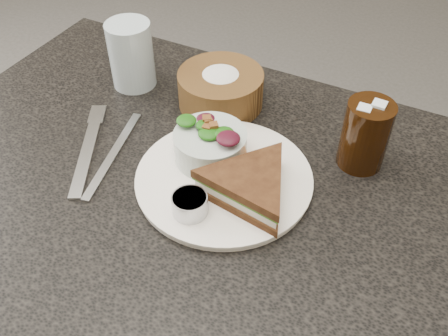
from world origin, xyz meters
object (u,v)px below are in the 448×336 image
Objects in this scene: dressing_ramekin at (190,205)px; water_glass at (131,55)px; dinner_plate at (224,179)px; bread_basket at (221,84)px; dining_table at (202,303)px; sandwich at (250,186)px; cola_glass at (366,132)px; salad_bowl at (210,141)px.

water_glass is at bearing 137.01° from dressing_ramekin.
bread_basket reaches higher than dinner_plate.
sandwich is (0.10, -0.01, 0.41)m from dining_table.
water_glass reaches higher than sandwich.
bread_basket is 0.28m from cola_glass.
sandwich reaches higher than dressing_ramekin.
bread_basket is (-0.15, 0.20, 0.01)m from sandwich.
water_glass is (-0.46, 0.02, -0.00)m from cola_glass.
water_glass reaches higher than dinner_plate.
dressing_ramekin is at bearing -124.96° from sandwich.
sandwich is 3.35× the size of dressing_ramekin.
salad_bowl is at bearing -68.51° from bread_basket.
dinner_plate is 5.23× the size of dressing_ramekin.
sandwich reaches higher than dining_table.
salad_bowl is at bearing -152.63° from cola_glass.
water_glass is at bearing 150.89° from salad_bowl.
dining_table is 3.63× the size of dinner_plate.
sandwich is 0.11m from salad_bowl.
dressing_ramekin is (0.03, -0.12, -0.02)m from salad_bowl.
cola_glass reaches higher than salad_bowl.
bread_basket is at bearing 171.96° from cola_glass.
salad_bowl is 0.92× the size of cola_glass.
water_glass reaches higher than dressing_ramekin.
sandwich is at bearing -21.55° from dinner_plate.
dinner_plate is 1.56× the size of sandwich.
dressing_ramekin reaches higher than dining_table.
bread_basket is at bearing 111.49° from salad_bowl.
dressing_ramekin is 0.34× the size of bread_basket.
sandwich is at bearing -28.97° from water_glass.
dinner_plate reaches higher than dining_table.
bread_basket is at bearing 118.74° from dinner_plate.
cola_glass reaches higher than dining_table.
dressing_ramekin is at bearing -76.07° from salad_bowl.
sandwich is (0.05, -0.02, 0.03)m from dinner_plate.
salad_bowl is at bearing 143.21° from dinner_plate.
dining_table is 0.38m from dinner_plate.
water_glass is (-0.28, 0.16, 0.06)m from dinner_plate.
bread_basket is at bearing 5.34° from water_glass.
dinner_plate is at bearing 167.32° from sandwich.
dinner_plate is 0.23m from cola_glass.
dining_table is 0.42m from sandwich.
sandwich is 1.12× the size of bread_basket.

